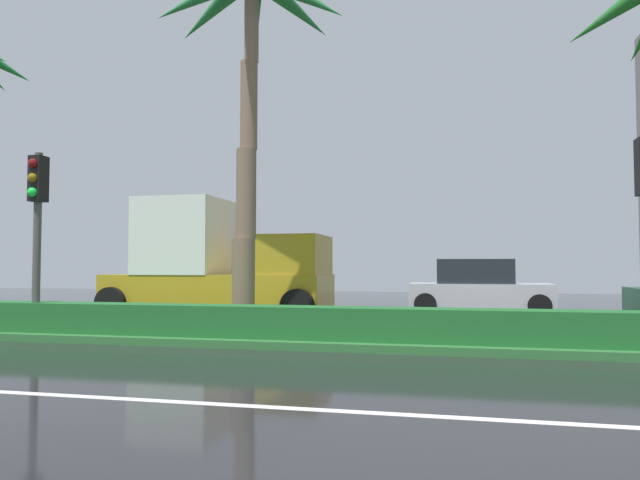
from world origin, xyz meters
The scene contains 8 objects.
ground_plane centered at (0.00, 9.00, -0.05)m, with size 90.00×42.00×0.10m, color black.
near_lane_divider_stripe centered at (0.00, 2.00, 0.00)m, with size 81.00×0.14×0.01m, color white.
median_strip centered at (0.00, 8.00, 0.07)m, with size 85.50×4.00×0.15m, color #2D6B33.
median_hedge centered at (0.00, 6.60, 0.45)m, with size 76.50×0.70×0.60m.
palm_tree_mid_left centered at (-4.09, 8.08, 6.84)m, with size 4.40×4.56×8.39m.
traffic_signal_median_left centered at (-8.18, 6.45, 2.72)m, with size 0.28×0.43×3.73m.
box_truck_lead centered at (-6.45, 11.79, 1.55)m, with size 6.40×2.64×3.46m.
car_in_traffic_leading centered at (1.02, 14.99, 0.83)m, with size 4.30×2.02×1.72m.
Camera 1 is at (0.26, -4.02, 1.51)m, focal length 32.74 mm.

